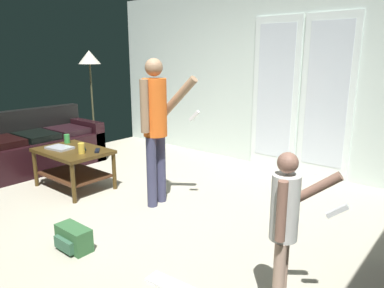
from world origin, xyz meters
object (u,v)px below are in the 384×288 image
object	(u,v)px
person_child	(286,221)
coffee_table	(73,160)
backpack	(73,238)
laptop_closed	(60,148)
cup_by_laptop	(81,148)
loose_keyboard	(173,286)
leather_couch	(35,148)
person_adult	(156,120)
dvd_remote_slim	(97,151)
tv_remote_black	(83,149)
floor_lamp	(90,63)
cup_near_edge	(67,139)

from	to	relation	value
person_child	coffee_table	bearing A→B (deg)	171.54
backpack	person_child	bearing A→B (deg)	13.31
coffee_table	laptop_closed	distance (m)	0.23
coffee_table	backpack	size ratio (longest dim) A/B	2.67
backpack	cup_by_laptop	size ratio (longest dim) A/B	2.71
person_child	loose_keyboard	xyz separation A→B (m)	(-0.71, -0.25, -0.64)
leather_couch	laptop_closed	distance (m)	1.05
person_adult	coffee_table	bearing A→B (deg)	-165.55
cup_by_laptop	dvd_remote_slim	size ratio (longest dim) A/B	0.75
person_adult	dvd_remote_slim	bearing A→B (deg)	-169.05
person_child	backpack	size ratio (longest dim) A/B	3.13
backpack	coffee_table	bearing A→B (deg)	146.58
cup_by_laptop	tv_remote_black	xyz separation A→B (m)	(-0.15, 0.12, -0.05)
floor_lamp	person_adult	bearing A→B (deg)	-21.59
floor_lamp	leather_couch	bearing A→B (deg)	-76.75
loose_keyboard	cup_by_laptop	xyz separation A→B (m)	(-2.08, 0.66, 0.55)
cup_near_edge	tv_remote_black	size ratio (longest dim) A/B	0.69
dvd_remote_slim	person_adult	bearing A→B (deg)	51.83
backpack	laptop_closed	size ratio (longest dim) A/B	1.09
coffee_table	dvd_remote_slim	world-z (taller)	dvd_remote_slim
person_adult	floor_lamp	size ratio (longest dim) A/B	0.94
loose_keyboard	laptop_closed	bearing A→B (deg)	166.03
person_adult	floor_lamp	world-z (taller)	floor_lamp
loose_keyboard	cup_by_laptop	distance (m)	2.25
cup_near_edge	laptop_closed	bearing A→B (deg)	-48.44
floor_lamp	dvd_remote_slim	bearing A→B (deg)	-34.24
cup_by_laptop	cup_near_edge	bearing A→B (deg)	163.17
person_child	dvd_remote_slim	bearing A→B (deg)	167.80
person_child	dvd_remote_slim	size ratio (longest dim) A/B	6.37
coffee_table	cup_near_edge	distance (m)	0.43
leather_couch	backpack	world-z (taller)	leather_couch
loose_keyboard	laptop_closed	world-z (taller)	laptop_closed
floor_lamp	loose_keyboard	size ratio (longest dim) A/B	3.82
laptop_closed	floor_lamp	bearing A→B (deg)	125.01
person_adult	floor_lamp	xyz separation A→B (m)	(-2.63, 1.04, 0.54)
dvd_remote_slim	person_child	bearing A→B (deg)	28.68
floor_lamp	tv_remote_black	bearing A→B (deg)	-38.89
coffee_table	leather_couch	bearing A→B (deg)	175.06
person_adult	person_child	world-z (taller)	person_adult
floor_lamp	cup_near_edge	world-z (taller)	floor_lamp
person_adult	loose_keyboard	distance (m)	1.80
loose_keyboard	tv_remote_black	bearing A→B (deg)	160.54
coffee_table	cup_by_laptop	distance (m)	0.33
tv_remote_black	dvd_remote_slim	world-z (taller)	same
person_child	cup_by_laptop	size ratio (longest dim) A/B	8.48
coffee_table	floor_lamp	xyz separation A→B (m)	(-1.45, 1.34, 1.14)
leather_couch	person_child	bearing A→B (deg)	-7.49
person_child	cup_near_edge	xyz separation A→B (m)	(-3.40, 0.60, -0.09)
dvd_remote_slim	loose_keyboard	bearing A→B (deg)	18.27
person_child	tv_remote_black	world-z (taller)	person_child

